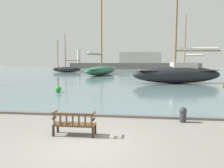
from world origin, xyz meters
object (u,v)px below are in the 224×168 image
sailboat_outer_port (178,73)px  mooring_bollard (183,114)px  sailboat_distant_harbor (186,69)px  channel_buoy (58,89)px  sailboat_nearest_starboard (66,69)px  sailboat_nearest_port (101,69)px  park_bench (74,124)px

sailboat_outer_port → mooring_bollard: (-2.54, -16.78, -0.90)m
sailboat_outer_port → sailboat_distant_harbor: 19.17m
sailboat_outer_port → channel_buoy: 14.68m
sailboat_nearest_starboard → channel_buoy: size_ratio=7.01×
mooring_bollard → channel_buoy: (-9.03, 7.80, -0.04)m
sailboat_outer_port → channel_buoy: (-11.57, -8.98, -0.94)m
sailboat_nearest_port → channel_buoy: bearing=-89.7°
mooring_bollard → channel_buoy: bearing=139.2°
channel_buoy → sailboat_outer_port: bearing=37.8°
park_bench → sailboat_outer_port: sailboat_outer_port is taller
park_bench → sailboat_nearest_port: 32.57m
sailboat_distant_harbor → mooring_bollard: bearing=-101.6°
sailboat_outer_port → mooring_bollard: sailboat_outer_port is taller
park_bench → sailboat_nearest_port: size_ratio=0.11×
mooring_bollard → channel_buoy: channel_buoy is taller
park_bench → sailboat_nearest_starboard: 42.89m
sailboat_nearest_starboard → mooring_bollard: (18.65, -38.09, -0.43)m
park_bench → sailboat_nearest_starboard: sailboat_nearest_starboard is taller
channel_buoy → mooring_bollard: bearing=-40.8°
sailboat_nearest_port → channel_buoy: 22.06m
park_bench → sailboat_outer_port: 20.43m
sailboat_nearest_starboard → channel_buoy: (9.62, -30.30, -0.47)m
sailboat_distant_harbor → mooring_bollard: size_ratio=16.40×
park_bench → sailboat_outer_port: size_ratio=0.13×
park_bench → channel_buoy: 11.15m
sailboat_distant_harbor → sailboat_nearest_starboard: bearing=174.0°
sailboat_outer_port → mooring_bollard: size_ratio=17.01×
sailboat_outer_port → sailboat_distant_harbor: sailboat_outer_port is taller
sailboat_nearest_starboard → channel_buoy: sailboat_nearest_starboard is taller
park_bench → sailboat_nearest_port: bearing=98.3°
sailboat_nearest_starboard → sailboat_distant_harbor: bearing=-6.0°
park_bench → mooring_bollard: park_bench is taller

